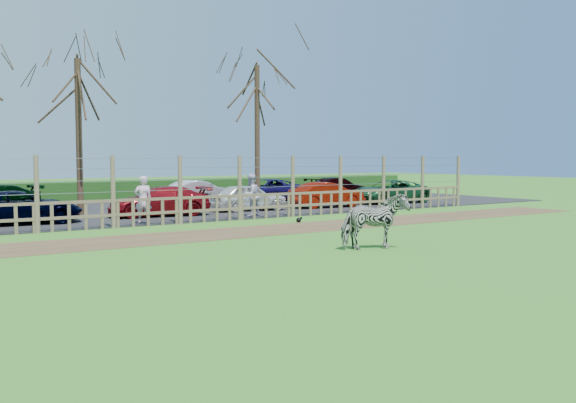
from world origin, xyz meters
TOP-DOWN VIEW (x-y plane):
  - ground at (0.00, 0.00)m, footprint 120.00×120.00m
  - dirt_strip at (0.00, 4.50)m, footprint 34.00×2.80m
  - asphalt at (0.00, 14.50)m, footprint 44.00×13.00m
  - hedge at (0.00, 21.50)m, footprint 46.00×2.00m
  - fence at (0.00, 8.00)m, footprint 30.16×0.16m
  - tree_mid at (-2.00, 13.50)m, footprint 4.80×4.80m
  - tree_right at (7.00, 14.00)m, footprint 4.80×4.80m
  - zebra at (1.49, -0.84)m, footprint 1.92×1.21m
  - visitor_a at (-1.22, 8.51)m, footprint 0.70×0.53m
  - visitor_b at (3.44, 8.73)m, footprint 1.01×0.89m
  - crow at (3.85, 5.94)m, footprint 0.25×0.19m
  - car_2 at (-4.93, 10.93)m, footprint 4.44×2.26m
  - car_3 at (0.45, 10.98)m, footprint 4.31×2.18m
  - car_4 at (4.80, 11.20)m, footprint 3.61×1.66m
  - car_5 at (8.88, 10.71)m, footprint 3.74×1.59m
  - car_6 at (13.34, 11.11)m, footprint 4.44×2.27m
  - car_11 at (4.87, 16.40)m, footprint 3.76×1.66m
  - car_12 at (8.68, 15.89)m, footprint 4.47×2.33m
  - car_13 at (13.73, 15.92)m, footprint 4.27×2.06m

SIDE VIEW (x-z plane):
  - ground at x=0.00m, z-range 0.00..0.00m
  - dirt_strip at x=0.00m, z-range 0.00..0.01m
  - asphalt at x=0.00m, z-range 0.00..0.04m
  - crow at x=3.85m, z-range 0.00..0.20m
  - hedge at x=0.00m, z-range 0.00..1.10m
  - car_2 at x=-4.93m, z-range 0.04..1.24m
  - car_3 at x=0.45m, z-range 0.04..1.24m
  - car_4 at x=4.80m, z-range 0.04..1.24m
  - car_5 at x=8.88m, z-range 0.04..1.24m
  - car_6 at x=13.34m, z-range 0.04..1.24m
  - car_11 at x=4.87m, z-range 0.04..1.24m
  - car_12 at x=8.68m, z-range 0.04..1.24m
  - car_13 at x=13.73m, z-range 0.04..1.24m
  - zebra at x=1.49m, z-range 0.00..1.50m
  - fence at x=0.00m, z-range -0.45..2.05m
  - visitor_a at x=-1.22m, z-range 0.04..1.76m
  - visitor_b at x=3.44m, z-range 0.04..1.76m
  - tree_mid at x=-2.00m, z-range 1.45..8.28m
  - tree_right at x=7.00m, z-range 1.57..8.92m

